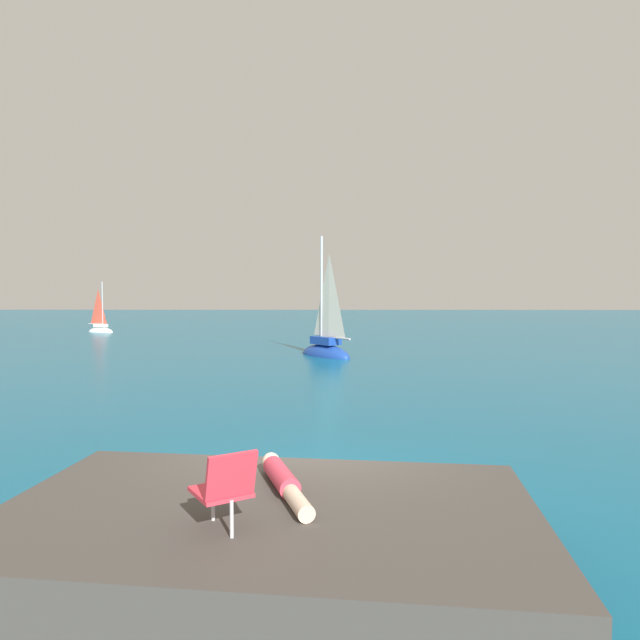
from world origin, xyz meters
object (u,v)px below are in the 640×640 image
Objects in this scene: sailboat_near at (326,349)px; person_sunbather at (284,481)px; sailboat_far at (101,329)px; beach_chair at (225,486)px.

person_sunbather is (-0.39, -20.24, 0.59)m from sailboat_near.
person_sunbather is (16.01, -35.11, 0.70)m from sailboat_far.
person_sunbather is 1.26m from beach_chair.
sailboat_far is (-16.40, 14.87, -0.11)m from sailboat_near.
beach_chair is (15.55, -36.24, 1.03)m from sailboat_far.
person_sunbather is at bearing -44.69° from sailboat_far.
sailboat_near reaches higher than beach_chair.
sailboat_far is 38.60m from person_sunbather.
sailboat_far is at bearing -9.18° from beach_chair.
person_sunbather is at bearing 139.70° from sailboat_near.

